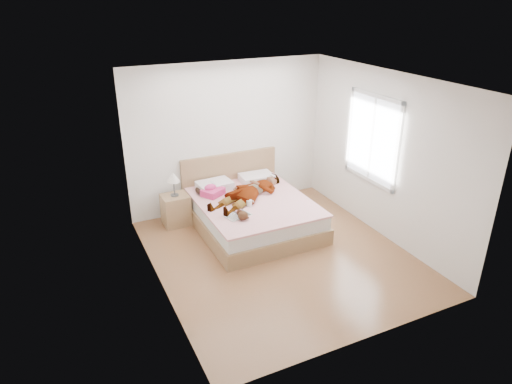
# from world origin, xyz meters

# --- Properties ---
(ground) EXTENTS (4.00, 4.00, 0.00)m
(ground) POSITION_xyz_m (0.00, 0.00, 0.00)
(ground) COLOR #57351B
(ground) RESTS_ON ground
(woman) EXTENTS (1.80, 1.40, 0.23)m
(woman) POSITION_xyz_m (0.02, 1.14, 0.63)
(woman) COLOR white
(woman) RESTS_ON bed
(hair) EXTENTS (0.43, 0.52, 0.08)m
(hair) POSITION_xyz_m (-0.55, 1.59, 0.55)
(hair) COLOR black
(hair) RESTS_ON bed
(phone) EXTENTS (0.08, 0.10, 0.05)m
(phone) POSITION_xyz_m (-0.48, 1.54, 0.68)
(phone) COLOR silver
(phone) RESTS_ON bed
(room_shell) EXTENTS (4.00, 4.00, 4.00)m
(room_shell) POSITION_xyz_m (1.77, 0.30, 1.50)
(room_shell) COLOR white
(room_shell) RESTS_ON ground
(bed) EXTENTS (1.80, 2.08, 1.00)m
(bed) POSITION_xyz_m (0.00, 1.04, 0.28)
(bed) COLOR brown
(bed) RESTS_ON ground
(towel) EXTENTS (0.44, 0.42, 0.18)m
(towel) POSITION_xyz_m (-0.53, 1.44, 0.58)
(towel) COLOR #DC3B6C
(towel) RESTS_ON bed
(magazine) EXTENTS (0.44, 0.34, 0.02)m
(magazine) POSITION_xyz_m (-0.45, 0.55, 0.52)
(magazine) COLOR white
(magazine) RESTS_ON bed
(coffee_mug) EXTENTS (0.13, 0.09, 0.10)m
(coffee_mug) POSITION_xyz_m (-0.15, 0.78, 0.56)
(coffee_mug) COLOR silver
(coffee_mug) RESTS_ON bed
(plush_toy) EXTENTS (0.18, 0.25, 0.13)m
(plush_toy) POSITION_xyz_m (-0.43, 0.42, 0.58)
(plush_toy) COLOR #311A0D
(plush_toy) RESTS_ON bed
(nightstand) EXTENTS (0.44, 0.40, 0.93)m
(nightstand) POSITION_xyz_m (-1.12, 1.64, 0.31)
(nightstand) COLOR #8D5D41
(nightstand) RESTS_ON ground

